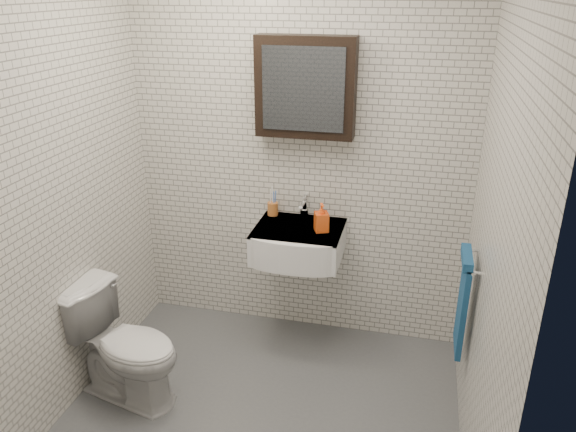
% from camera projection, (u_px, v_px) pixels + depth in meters
% --- Properties ---
extents(ground, '(2.20, 2.00, 0.01)m').
position_uv_depth(ground, '(259.00, 417.00, 3.18)').
color(ground, '#54575C').
rests_on(ground, ground).
extents(room_shell, '(2.22, 2.02, 2.51)m').
position_uv_depth(room_shell, '(253.00, 171.00, 2.61)').
color(room_shell, silver).
rests_on(room_shell, ground).
extents(washbasin, '(0.55, 0.50, 0.20)m').
position_uv_depth(washbasin, '(297.00, 244.00, 3.54)').
color(washbasin, white).
rests_on(washbasin, room_shell).
extents(faucet, '(0.06, 0.20, 0.15)m').
position_uv_depth(faucet, '(304.00, 209.00, 3.65)').
color(faucet, silver).
rests_on(faucet, washbasin).
extents(mirror_cabinet, '(0.60, 0.15, 0.60)m').
position_uv_depth(mirror_cabinet, '(306.00, 87.00, 3.34)').
color(mirror_cabinet, black).
rests_on(mirror_cabinet, room_shell).
extents(towel_rail, '(0.09, 0.30, 0.58)m').
position_uv_depth(towel_rail, '(463.00, 298.00, 2.99)').
color(towel_rail, silver).
rests_on(towel_rail, room_shell).
extents(toothbrush_cup, '(0.09, 0.09, 0.19)m').
position_uv_depth(toothbrush_cup, '(273.00, 208.00, 3.71)').
color(toothbrush_cup, '#B4652D').
rests_on(toothbrush_cup, washbasin).
extents(soap_bottle, '(0.11, 0.11, 0.18)m').
position_uv_depth(soap_bottle, '(321.00, 217.00, 3.46)').
color(soap_bottle, orange).
rests_on(soap_bottle, washbasin).
extents(toilet, '(0.76, 0.54, 0.70)m').
position_uv_depth(toilet, '(125.00, 346.00, 3.23)').
color(toilet, silver).
rests_on(toilet, ground).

